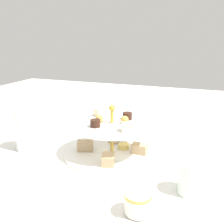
# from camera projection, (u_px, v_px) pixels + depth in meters

# --- Properties ---
(ground_plane) EXTENTS (2.40, 2.40, 0.00)m
(ground_plane) POSITION_uv_depth(u_px,v_px,m) (112.00, 154.00, 0.84)
(ground_plane) COLOR silver
(tiered_serving_stand) EXTENTS (0.30, 0.30, 0.16)m
(tiered_serving_stand) POSITION_uv_depth(u_px,v_px,m) (112.00, 141.00, 0.82)
(tiered_serving_stand) COLOR white
(tiered_serving_stand) RESTS_ON ground_plane
(water_glass_tall_right) EXTENTS (0.07, 0.07, 0.13)m
(water_glass_tall_right) POSITION_uv_depth(u_px,v_px,m) (26.00, 130.00, 0.86)
(water_glass_tall_right) COLOR silver
(water_glass_tall_right) RESTS_ON ground_plane
(water_glass_short_left) EXTENTS (0.06, 0.06, 0.08)m
(water_glass_short_left) POSITION_uv_depth(u_px,v_px,m) (192.00, 178.00, 0.62)
(water_glass_short_left) COLOR silver
(water_glass_short_left) RESTS_ON ground_plane
(teacup_with_saucer) EXTENTS (0.09, 0.09, 0.05)m
(teacup_with_saucer) POSITION_uv_depth(u_px,v_px,m) (138.00, 204.00, 0.55)
(teacup_with_saucer) COLOR white
(teacup_with_saucer) RESTS_ON ground_plane
(butter_knife_left) EXTENTS (0.10, 0.15, 0.00)m
(butter_knife_left) POSITION_uv_depth(u_px,v_px,m) (110.00, 121.00, 1.16)
(butter_knife_left) COLOR silver
(butter_knife_left) RESTS_ON ground_plane
(butter_knife_right) EXTENTS (0.08, 0.16, 0.00)m
(butter_knife_right) POSITION_uv_depth(u_px,v_px,m) (23.00, 207.00, 0.58)
(butter_knife_right) COLOR silver
(butter_knife_right) RESTS_ON ground_plane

